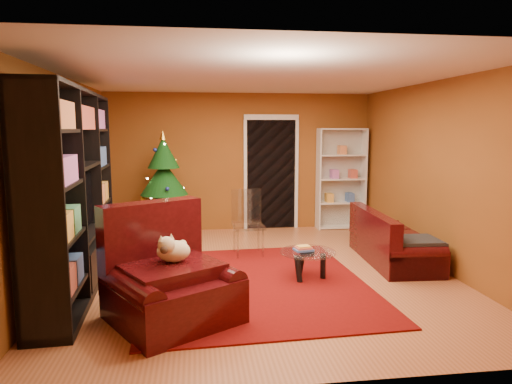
{
  "coord_description": "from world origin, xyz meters",
  "views": [
    {
      "loc": [
        -0.83,
        -5.91,
        1.94
      ],
      "look_at": [
        0.0,
        0.4,
        1.05
      ],
      "focal_mm": 32.0,
      "sensor_mm": 36.0,
      "label": 1
    }
  ],
  "objects": [
    {
      "name": "floor",
      "position": [
        0.0,
        0.0,
        -0.03
      ],
      "size": [
        5.0,
        5.5,
        0.05
      ],
      "primitive_type": "cube",
      "color": "#9E5732",
      "rests_on": "ground"
    },
    {
      "name": "ceiling",
      "position": [
        0.0,
        0.0,
        2.62
      ],
      "size": [
        5.0,
        5.5,
        0.05
      ],
      "primitive_type": "cube",
      "color": "silver",
      "rests_on": "wall_back"
    },
    {
      "name": "wall_back",
      "position": [
        0.0,
        2.77,
        1.3
      ],
      "size": [
        5.0,
        0.05,
        2.6
      ],
      "primitive_type": "cube",
      "color": "brown",
      "rests_on": "ground"
    },
    {
      "name": "wall_left",
      "position": [
        -2.52,
        0.0,
        1.3
      ],
      "size": [
        0.05,
        5.5,
        2.6
      ],
      "primitive_type": "cube",
      "color": "brown",
      "rests_on": "ground"
    },
    {
      "name": "wall_right",
      "position": [
        2.52,
        0.0,
        1.3
      ],
      "size": [
        0.05,
        5.5,
        2.6
      ],
      "primitive_type": "cube",
      "color": "brown",
      "rests_on": "ground"
    },
    {
      "name": "doorway",
      "position": [
        0.6,
        2.73,
        1.05
      ],
      "size": [
        1.06,
        0.6,
        2.16
      ],
      "primitive_type": null,
      "color": "black",
      "rests_on": "floor"
    },
    {
      "name": "rug",
      "position": [
        -0.13,
        -0.44,
        0.01
      ],
      "size": [
        2.88,
        3.32,
        0.02
      ],
      "primitive_type": "cube",
      "rotation": [
        0.0,
        0.0,
        0.04
      ],
      "color": "#630A08",
      "rests_on": "floor"
    },
    {
      "name": "media_unit",
      "position": [
        -2.27,
        -0.32,
        1.19
      ],
      "size": [
        0.64,
        3.13,
        2.38
      ],
      "primitive_type": null,
      "rotation": [
        0.0,
        0.0,
        0.05
      ],
      "color": "black",
      "rests_on": "floor"
    },
    {
      "name": "christmas_tree",
      "position": [
        -1.39,
        2.15,
        0.94
      ],
      "size": [
        1.39,
        1.39,
        1.93
      ],
      "primitive_type": null,
      "rotation": [
        0.0,
        0.0,
        -0.36
      ],
      "color": "#0A330E",
      "rests_on": "floor"
    },
    {
      "name": "gift_box_teal",
      "position": [
        -1.11,
        2.09,
        0.15
      ],
      "size": [
        0.32,
        0.32,
        0.29
      ],
      "primitive_type": "cube",
      "rotation": [
        0.0,
        0.0,
        0.08
      ],
      "color": "#197B75",
      "rests_on": "floor"
    },
    {
      "name": "gift_box_green",
      "position": [
        -1.01,
        1.53,
        0.13
      ],
      "size": [
        0.28,
        0.28,
        0.26
      ],
      "primitive_type": "cube",
      "rotation": [
        0.0,
        0.0,
        -0.07
      ],
      "color": "#1F602B",
      "rests_on": "floor"
    },
    {
      "name": "white_bookshelf",
      "position": [
        1.95,
        2.57,
        0.97
      ],
      "size": [
        0.92,
        0.34,
        1.99
      ],
      "primitive_type": null,
      "rotation": [
        0.0,
        0.0,
        -0.01
      ],
      "color": "white",
      "rests_on": "floor"
    },
    {
      "name": "armchair",
      "position": [
        -1.09,
        -1.43,
        0.48
      ],
      "size": [
        1.67,
        1.67,
        0.95
      ],
      "primitive_type": null,
      "rotation": [
        0.0,
        0.0,
        0.54
      ],
      "color": "black",
      "rests_on": "rug"
    },
    {
      "name": "dog",
      "position": [
        -1.07,
        -1.36,
        0.71
      ],
      "size": [
        0.5,
        0.46,
        0.31
      ],
      "primitive_type": null,
      "rotation": [
        0.0,
        0.0,
        0.54
      ],
      "color": "beige",
      "rests_on": "armchair"
    },
    {
      "name": "sofa",
      "position": [
        2.02,
        0.27,
        0.38
      ],
      "size": [
        0.89,
        1.82,
        0.77
      ],
      "primitive_type": null,
      "rotation": [
        0.0,
        0.0,
        1.52
      ],
      "color": "black",
      "rests_on": "rug"
    },
    {
      "name": "coffee_table",
      "position": [
        0.58,
        -0.34,
        0.19
      ],
      "size": [
        0.83,
        0.83,
        0.45
      ],
      "primitive_type": null,
      "rotation": [
        0.0,
        0.0,
        0.17
      ],
      "color": "gray",
      "rests_on": "rug"
    },
    {
      "name": "acrylic_chair",
      "position": [
        -0.06,
        0.85,
        0.46
      ],
      "size": [
        0.49,
        0.53,
        0.91
      ],
      "primitive_type": null,
      "rotation": [
        0.0,
        0.0,
        0.04
      ],
      "color": "#66605B",
      "rests_on": "rug"
    }
  ]
}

